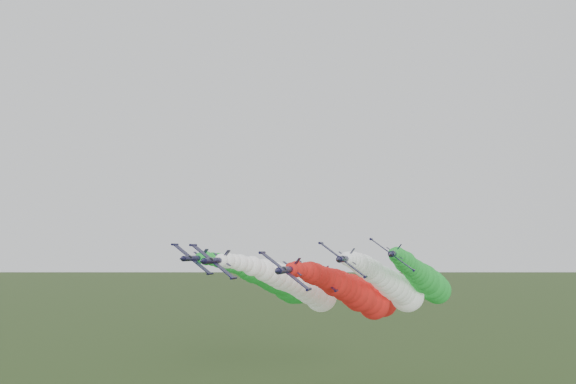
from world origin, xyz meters
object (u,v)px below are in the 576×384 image
jet_outer_right (424,279)px  jet_trail (368,294)px  jet_outer_left (275,281)px  jet_lead (352,292)px  jet_inner_left (298,285)px  jet_inner_right (391,284)px

jet_outer_right → jet_trail: size_ratio=1.00×
jet_outer_left → jet_outer_right: jet_outer_right is taller
jet_lead → jet_trail: bearing=89.6°
jet_inner_left → jet_trail: bearing=54.3°
jet_lead → jet_inner_right: bearing=52.4°
jet_outer_left → jet_outer_right: (38.06, 2.73, 0.84)m
jet_outer_left → jet_outer_right: bearing=4.1°
jet_outer_right → jet_trail: bearing=154.6°
jet_outer_left → jet_trail: size_ratio=0.99×
jet_outer_left → jet_inner_left: bearing=-49.0°
jet_inner_left → jet_inner_right: 22.08m
jet_inner_left → jet_inner_right: jet_inner_right is taller
jet_inner_right → jet_trail: 18.90m
jet_lead → jet_trail: 27.08m
jet_outer_right → jet_inner_right: bearing=-127.4°
jet_outer_left → jet_inner_right: bearing=-13.0°
jet_lead → jet_outer_left: jet_outer_left is taller
jet_lead → jet_inner_right: (7.74, 10.06, 1.32)m
jet_inner_left → jet_outer_right: (29.34, 12.76, 1.16)m
jet_inner_right → jet_outer_right: 12.32m
jet_inner_left → jet_outer_right: size_ratio=1.01×
jet_lead → jet_inner_left: bearing=153.4°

